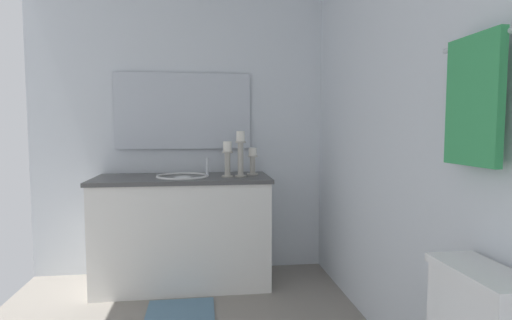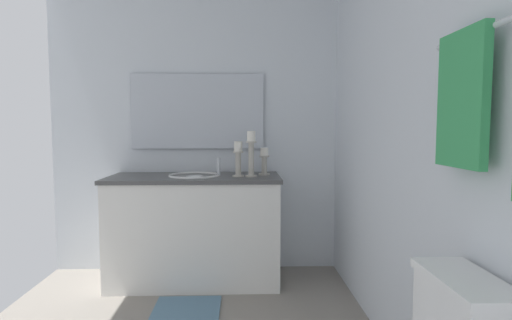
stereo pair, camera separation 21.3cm
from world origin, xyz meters
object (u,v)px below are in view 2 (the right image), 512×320
candle_holder_mid (238,158)px  towel_bar (512,18)px  candle_holder_tall (264,161)px  candle_holder_short (251,153)px  towel_near_vanity (462,99)px  sink_basin (195,181)px  bath_mat (185,317)px  mirror (198,111)px  vanity_cabinet (195,229)px

candle_holder_mid → towel_bar: bearing=22.4°
candle_holder_tall → candle_holder_short: bearing=-44.3°
towel_near_vanity → candle_holder_tall: bearing=-162.6°
sink_basin → bath_mat: 1.01m
sink_basin → mirror: (-0.28, -0.00, 0.55)m
candle_holder_tall → candle_holder_short: 0.17m
mirror → candle_holder_tall: bearing=66.7°
sink_basin → candle_holder_tall: 0.57m
vanity_cabinet → towel_near_vanity: bearing=32.3°
candle_holder_tall → candle_holder_mid: (0.10, -0.21, 0.03)m
mirror → bath_mat: size_ratio=1.84×
vanity_cabinet → towel_near_vanity: 2.27m
vanity_cabinet → sink_basin: bearing=90.0°
mirror → towel_bar: mirror is taller
candle_holder_short → sink_basin: bearing=-98.3°
mirror → candle_holder_tall: size_ratio=5.11×
vanity_cabinet → towel_bar: (1.98, 1.13, 1.10)m
sink_basin → towel_bar: size_ratio=0.47×
sink_basin → mirror: bearing=-179.8°
mirror → candle_holder_short: size_ratio=3.17×
candle_holder_tall → bath_mat: 1.28m
towel_bar → mirror: bearing=-153.4°
sink_basin → candle_holder_tall: (-0.04, 0.55, 0.15)m
candle_holder_mid → towel_near_vanity: bearing=24.3°
candle_holder_tall → sink_basin: bearing=-85.4°
vanity_cabinet → towel_bar: size_ratio=1.57×
vanity_cabinet → bath_mat: size_ratio=2.22×
bath_mat → candle_holder_short: bearing=141.8°
candle_holder_mid → towel_bar: (1.92, 0.79, 0.54)m
candle_holder_short → towel_near_vanity: 1.86m
vanity_cabinet → sink_basin: sink_basin is taller
candle_holder_mid → towel_bar: 2.15m
sink_basin → candle_holder_mid: (0.06, 0.34, 0.18)m
vanity_cabinet → candle_holder_short: candle_holder_short is taller
candle_holder_mid → mirror: bearing=-134.5°
candle_holder_mid → bath_mat: (0.57, -0.34, -0.97)m
candle_holder_tall → towel_bar: towel_bar is taller
mirror → candle_holder_tall: mirror is taller
mirror → towel_near_vanity: 2.33m
mirror → candle_holder_tall: (0.24, 0.55, -0.40)m
candle_holder_tall → towel_near_vanity: size_ratio=0.46×
towel_near_vanity → bath_mat: bearing=-135.7°
candle_holder_short → towel_bar: 2.10m
candle_holder_short → towel_near_vanity: bearing=21.6°
mirror → bath_mat: (0.91, 0.00, -1.34)m
sink_basin → candle_holder_short: bearing=81.7°
sink_basin → candle_holder_mid: candle_holder_mid is taller
towel_bar → candle_holder_mid: bearing=-157.6°
vanity_cabinet → towel_bar: bearing=29.8°
candle_holder_tall → candle_holder_short: (0.11, -0.11, 0.07)m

